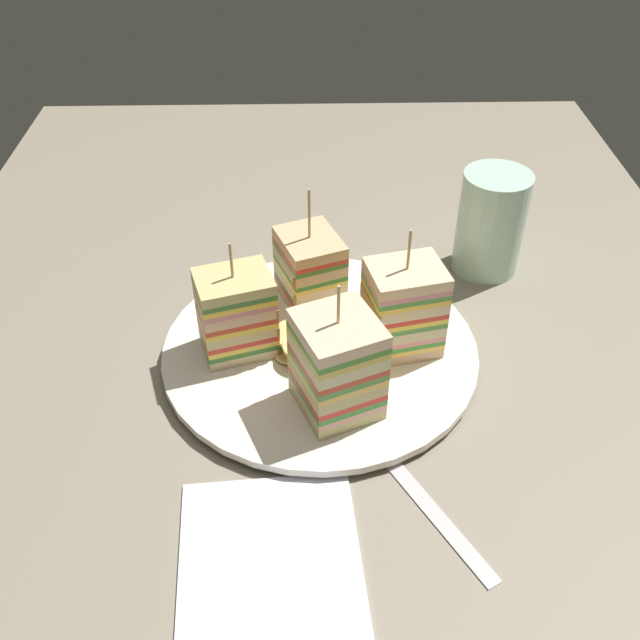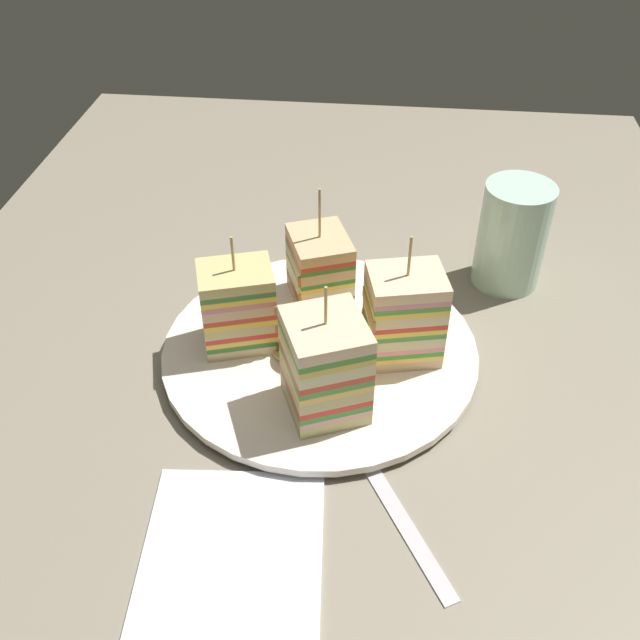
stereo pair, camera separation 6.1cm
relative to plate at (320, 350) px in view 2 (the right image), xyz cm
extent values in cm
cube|color=gray|center=(0.00, 0.00, -1.67)|extent=(112.34, 79.68, 1.80)
cylinder|color=white|center=(0.00, 0.00, -0.49)|extent=(17.23, 17.23, 0.58)
cylinder|color=white|center=(0.00, 0.00, 0.15)|extent=(27.79, 27.79, 0.70)
cube|color=#D1C480|center=(-7.01, -1.16, 1.02)|extent=(7.94, 7.76, 1.03)
cube|color=#B2844C|center=(-4.21, 0.00, 1.02)|extent=(2.42, 5.37, 1.03)
cube|color=#E5A796|center=(-7.01, -1.16, 1.81)|extent=(7.94, 7.76, 0.55)
cube|color=#43963E|center=(-7.01, -1.16, 2.36)|extent=(7.94, 7.76, 0.55)
cube|color=red|center=(-7.01, -1.16, 2.91)|extent=(7.94, 7.76, 0.55)
cube|color=#D0BF85|center=(-7.01, -1.16, 3.70)|extent=(7.94, 7.76, 1.03)
cube|color=#9E7242|center=(-4.21, 0.00, 3.70)|extent=(2.42, 5.37, 1.03)
cube|color=#F2C960|center=(-7.01, -1.16, 4.50)|extent=(7.94, 7.76, 0.55)
cube|color=#559946|center=(-7.01, -1.16, 5.04)|extent=(7.94, 7.76, 0.55)
cube|color=#D7472E|center=(-7.01, -1.16, 5.59)|extent=(7.94, 7.76, 0.55)
cube|color=beige|center=(-7.01, -1.16, 6.38)|extent=(7.94, 7.76, 1.03)
cube|color=#B2844C|center=(-4.21, 0.00, 6.38)|extent=(2.42, 5.37, 1.03)
cube|color=#E0C354|center=(-7.01, -1.16, 7.18)|extent=(7.94, 7.76, 0.55)
cube|color=#4B9235|center=(-7.01, -1.16, 7.73)|extent=(7.94, 7.76, 0.55)
cube|color=beige|center=(-7.01, -1.16, 8.52)|extent=(7.94, 7.76, 1.03)
cylinder|color=tan|center=(-7.01, -1.16, 10.70)|extent=(0.24, 0.24, 3.33)
cube|color=#E2B98B|center=(-0.30, -7.10, 1.00)|extent=(6.31, 7.15, 0.99)
cube|color=#9E7242|center=(-0.97, -4.14, 1.00)|extent=(4.90, 1.34, 0.99)
cube|color=#FECC55|center=(-0.30, -7.10, 1.73)|extent=(6.31, 7.15, 0.48)
cube|color=#449633|center=(-0.30, -7.10, 2.21)|extent=(6.31, 7.15, 0.48)
cube|color=pink|center=(-0.30, -7.10, 2.70)|extent=(6.31, 7.15, 0.48)
cube|color=beige|center=(-0.30, -7.10, 3.43)|extent=(6.31, 7.15, 0.99)
cube|color=#B2844C|center=(-0.97, -4.14, 3.43)|extent=(4.90, 1.34, 0.99)
cube|color=#4E9140|center=(-0.30, -7.10, 4.16)|extent=(6.31, 7.15, 0.48)
cube|color=yellow|center=(-0.30, -7.10, 4.65)|extent=(6.31, 7.15, 0.48)
cube|color=red|center=(-0.30, -7.10, 5.13)|extent=(6.31, 7.15, 0.48)
cube|color=beige|center=(-0.30, -7.10, 5.86)|extent=(6.31, 7.15, 0.99)
cube|color=#B2844C|center=(-0.97, -4.14, 5.86)|extent=(4.90, 1.34, 0.99)
cube|color=#F7CF4A|center=(-0.30, -7.10, 6.59)|extent=(6.31, 7.15, 0.48)
cube|color=#529741|center=(-0.30, -7.10, 7.08)|extent=(6.31, 7.15, 0.48)
cube|color=pink|center=(-0.30, -7.10, 7.56)|extent=(6.31, 7.15, 0.48)
cube|color=beige|center=(-0.30, -7.10, 8.29)|extent=(6.31, 7.15, 0.99)
cylinder|color=tan|center=(-0.30, -7.10, 10.62)|extent=(0.24, 0.24, 3.66)
cube|color=#D7BD8A|center=(7.06, 0.78, 1.02)|extent=(7.58, 6.94, 1.02)
cube|color=#9E7242|center=(4.24, -0.31, 1.02)|extent=(2.01, 4.71, 1.02)
cube|color=#D93B36|center=(7.06, 0.78, 1.76)|extent=(7.58, 6.94, 0.46)
cube|color=#3B8335|center=(7.06, 0.78, 2.21)|extent=(7.58, 6.94, 0.46)
cube|color=beige|center=(7.06, 0.78, 2.95)|extent=(7.58, 6.94, 1.02)
cube|color=#B2844C|center=(4.24, -0.31, 2.95)|extent=(2.01, 4.71, 1.02)
cube|color=#F9D451|center=(7.06, 0.78, 3.69)|extent=(7.58, 6.94, 0.46)
cube|color=#3B8335|center=(7.06, 0.78, 4.15)|extent=(7.58, 6.94, 0.46)
cube|color=#D5B688|center=(7.06, 0.78, 4.89)|extent=(7.58, 6.94, 1.02)
cube|color=#9E7242|center=(4.24, -0.31, 4.89)|extent=(2.01, 4.71, 1.02)
cube|color=#437C34|center=(7.06, 0.78, 5.63)|extent=(7.58, 6.94, 0.46)
cube|color=#D7402E|center=(7.06, 0.78, 6.09)|extent=(7.58, 6.94, 0.46)
cube|color=#DEB683|center=(7.06, 0.78, 6.83)|extent=(7.58, 6.94, 1.02)
cylinder|color=tan|center=(7.06, 0.78, 9.77)|extent=(0.24, 0.24, 4.86)
cube|color=beige|center=(-0.16, 7.10, 0.97)|extent=(6.39, 7.32, 0.92)
cube|color=#9E7242|center=(0.74, 4.21, 0.97)|extent=(4.54, 1.62, 0.92)
cube|color=#3B7C33|center=(-0.16, 7.10, 1.68)|extent=(6.39, 7.32, 0.50)
cube|color=#F9D54F|center=(-0.16, 7.10, 2.18)|extent=(6.39, 7.32, 0.50)
cube|color=red|center=(-0.16, 7.10, 2.68)|extent=(6.39, 7.32, 0.50)
cube|color=#D7C486|center=(-0.16, 7.10, 3.40)|extent=(6.39, 7.32, 0.92)
cube|color=#9E7242|center=(0.74, 4.21, 3.40)|extent=(4.54, 1.62, 0.92)
cube|color=yellow|center=(-0.16, 7.10, 4.11)|extent=(6.39, 7.32, 0.50)
cube|color=#CE422A|center=(-0.16, 7.10, 4.61)|extent=(6.39, 7.32, 0.50)
cube|color=beige|center=(-0.16, 7.10, 5.33)|extent=(6.39, 7.32, 0.92)
cube|color=#B2844C|center=(0.74, 4.21, 5.33)|extent=(4.54, 1.62, 0.92)
cube|color=pink|center=(-0.16, 7.10, 6.04)|extent=(6.39, 7.32, 0.50)
cube|color=yellow|center=(-0.16, 7.10, 6.54)|extent=(6.39, 7.32, 0.50)
cube|color=#457D39|center=(-0.16, 7.10, 7.04)|extent=(6.39, 7.32, 0.50)
cube|color=#D4C27B|center=(-0.16, 7.10, 7.76)|extent=(6.39, 7.32, 0.92)
cylinder|color=tan|center=(-0.16, 7.10, 9.83)|extent=(0.24, 0.24, 3.23)
cylinder|color=#EDCD73|center=(-1.03, 2.32, 0.83)|extent=(3.94, 3.92, 0.87)
cylinder|color=#E3B863|center=(-2.25, 1.21, 1.41)|extent=(3.99, 3.98, 0.64)
cylinder|color=#DDB76A|center=(-1.68, 1.21, 1.95)|extent=(4.47, 4.47, 0.83)
cylinder|color=#ECC36B|center=(0.05, 2.06, 1.92)|extent=(4.86, 4.87, 0.58)
cylinder|color=#E2B867|center=(-0.01, 0.57, 2.60)|extent=(4.78, 4.76, 0.86)
cube|color=silver|center=(-17.15, -7.97, -0.65)|extent=(11.33, 7.05, 0.25)
ellipsoid|color=silver|center=(-10.40, -4.19, -0.27)|extent=(4.85, 4.42, 1.00)
cube|color=white|center=(-20.97, 3.80, -0.52)|extent=(15.81, 13.34, 0.50)
cylinder|color=silver|center=(13.60, -17.41, 4.55)|extent=(6.71, 6.71, 10.64)
cylinder|color=white|center=(13.60, -17.41, 0.71)|extent=(6.18, 6.18, 2.96)
camera|label=1|loc=(-47.21, 1.13, 42.55)|focal=40.18mm
camera|label=2|loc=(-46.96, -4.99, 42.55)|focal=40.18mm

